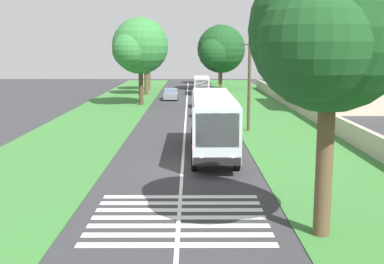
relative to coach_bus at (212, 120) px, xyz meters
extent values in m
plane|color=#333335|center=(-3.57, 1.80, -2.15)|extent=(160.00, 160.00, 0.00)
cube|color=#387533|center=(11.43, 10.00, -2.13)|extent=(120.00, 8.00, 0.04)
cube|color=#387533|center=(11.43, -6.40, -2.13)|extent=(120.00, 8.00, 0.04)
cube|color=silver|center=(11.43, 1.80, -2.14)|extent=(110.00, 0.16, 0.01)
cube|color=silver|center=(-0.03, 0.00, -0.05)|extent=(11.00, 2.50, 2.90)
cube|color=slate|center=(0.27, 0.00, 0.48)|extent=(9.68, 2.54, 0.85)
cube|color=slate|center=(-5.49, 0.00, 0.30)|extent=(0.08, 2.20, 1.74)
cube|color=red|center=(-0.03, 0.00, -1.05)|extent=(10.78, 2.53, 0.36)
cube|color=silver|center=(-0.03, 0.00, 1.49)|extent=(10.56, 2.30, 0.18)
cube|color=black|center=(-5.61, 0.00, -1.28)|extent=(0.16, 2.40, 0.40)
sphere|color=#F2EDCC|center=(-5.55, 0.80, -1.15)|extent=(0.24, 0.24, 0.24)
sphere|color=#F2EDCC|center=(-5.55, -0.81, -1.15)|extent=(0.24, 0.24, 0.24)
cylinder|color=black|center=(-3.93, 1.15, -1.60)|extent=(1.10, 0.32, 1.10)
cylinder|color=black|center=(3.47, 1.15, -1.60)|extent=(1.10, 0.32, 1.10)
cylinder|color=black|center=(-3.93, -1.15, -1.60)|extent=(1.10, 0.32, 1.10)
cylinder|color=black|center=(3.47, -1.15, -1.60)|extent=(1.10, 0.32, 1.10)
cube|color=silver|center=(-14.15, 1.80, -2.14)|extent=(0.45, 6.80, 0.01)
cube|color=silver|center=(-13.25, 1.80, -2.14)|extent=(0.45, 6.80, 0.01)
cube|color=silver|center=(-12.35, 1.80, -2.14)|extent=(0.45, 6.80, 0.01)
cube|color=silver|center=(-11.45, 1.80, -2.14)|extent=(0.45, 6.80, 0.01)
cube|color=silver|center=(-10.55, 1.80, -2.14)|extent=(0.45, 6.80, 0.01)
cube|color=silver|center=(-9.65, 1.80, -2.14)|extent=(0.45, 6.80, 0.01)
cube|color=silver|center=(-8.75, 1.80, -2.14)|extent=(0.45, 6.80, 0.01)
cube|color=gray|center=(16.88, -0.07, -1.62)|extent=(4.30, 1.75, 0.70)
cube|color=slate|center=(16.78, -0.07, -0.99)|extent=(2.00, 1.61, 0.55)
cylinder|color=black|center=(15.53, 0.71, -1.83)|extent=(0.64, 0.22, 0.64)
cylinder|color=black|center=(18.23, 0.71, -1.83)|extent=(0.64, 0.22, 0.64)
cylinder|color=black|center=(15.53, -0.85, -1.83)|extent=(0.64, 0.22, 0.64)
cylinder|color=black|center=(18.23, -0.85, -1.83)|extent=(0.64, 0.22, 0.64)
cube|color=navy|center=(25.17, 0.12, -1.62)|extent=(4.30, 1.75, 0.70)
cube|color=slate|center=(25.07, 0.12, -0.99)|extent=(2.00, 1.61, 0.55)
cylinder|color=black|center=(23.82, 0.90, -1.83)|extent=(0.64, 0.22, 0.64)
cylinder|color=black|center=(26.52, 0.90, -1.83)|extent=(0.64, 0.22, 0.64)
cylinder|color=black|center=(23.82, -0.66, -1.83)|extent=(0.64, 0.22, 0.64)
cylinder|color=black|center=(26.52, -0.66, -1.83)|extent=(0.64, 0.22, 0.64)
cube|color=gray|center=(33.16, 3.88, -1.62)|extent=(4.30, 1.75, 0.70)
cube|color=slate|center=(33.06, 3.88, -0.99)|extent=(2.00, 1.61, 0.55)
cylinder|color=black|center=(31.81, 4.66, -1.83)|extent=(0.64, 0.22, 0.64)
cylinder|color=black|center=(34.51, 4.66, -1.83)|extent=(0.64, 0.22, 0.64)
cylinder|color=black|center=(31.81, 3.10, -1.83)|extent=(0.64, 0.22, 0.64)
cylinder|color=black|center=(34.51, 3.10, -1.83)|extent=(0.64, 0.22, 0.64)
cube|color=silver|center=(40.77, -0.22, -0.67)|extent=(6.00, 2.10, 2.10)
cube|color=slate|center=(40.97, -0.22, -0.29)|extent=(5.04, 2.13, 0.70)
cube|color=slate|center=(37.80, -0.22, -0.46)|extent=(0.06, 1.76, 1.18)
cylinder|color=black|center=(38.87, 0.73, -1.77)|extent=(0.76, 0.24, 0.76)
cylinder|color=black|center=(42.67, 0.73, -1.77)|extent=(0.76, 0.24, 0.76)
cylinder|color=black|center=(38.87, -1.17, -1.77)|extent=(0.76, 0.24, 0.76)
cylinder|color=black|center=(42.67, -1.17, -1.77)|extent=(0.76, 0.24, 0.76)
cylinder|color=brown|center=(39.46, 7.57, 0.40)|extent=(0.60, 0.60, 5.01)
sphere|color=#337A38|center=(39.46, 7.57, 4.29)|extent=(5.05, 5.05, 5.05)
sphere|color=#337A38|center=(40.98, 7.57, 3.91)|extent=(3.07, 3.07, 3.07)
sphere|color=#337A38|center=(38.20, 8.33, 3.91)|extent=(3.00, 3.00, 3.00)
cylinder|color=brown|center=(47.97, 7.96, 0.20)|extent=(0.57, 0.57, 4.60)
sphere|color=#286B2D|center=(47.97, 7.96, 3.77)|extent=(4.61, 4.61, 4.61)
sphere|color=#286B2D|center=(49.35, 7.96, 3.42)|extent=(3.28, 3.28, 3.28)
sphere|color=#286B2D|center=(46.81, 8.65, 3.42)|extent=(3.26, 3.26, 3.26)
cylinder|color=#4C3826|center=(26.96, 7.10, 0.40)|extent=(0.51, 0.51, 5.00)
sphere|color=#337A38|center=(26.96, 7.10, 4.67)|extent=(6.43, 6.43, 6.43)
sphere|color=#337A38|center=(28.89, 7.10, 4.18)|extent=(4.46, 4.46, 4.46)
sphere|color=#337A38|center=(25.35, 8.06, 4.18)|extent=(4.04, 4.04, 4.04)
cylinder|color=brown|center=(-13.32, -3.25, 0.67)|extent=(0.59, 0.59, 5.56)
sphere|color=#19471E|center=(-13.32, -3.25, 4.95)|extent=(5.43, 5.43, 5.43)
sphere|color=#19471E|center=(-11.69, -3.25, 4.54)|extent=(3.31, 3.31, 3.31)
sphere|color=#19471E|center=(-14.67, -2.43, 4.54)|extent=(3.62, 3.62, 3.62)
cylinder|color=#4C3826|center=(59.98, -3.99, 1.26)|extent=(0.50, 0.50, 6.74)
sphere|color=#19471E|center=(59.98, -3.99, 6.06)|extent=(5.19, 5.19, 5.19)
sphere|color=#19471E|center=(61.53, -3.99, 5.67)|extent=(2.98, 2.98, 2.98)
sphere|color=#19471E|center=(58.68, -3.21, 5.67)|extent=(3.67, 3.67, 3.67)
cylinder|color=brown|center=(47.89, -3.48, 0.06)|extent=(0.43, 0.43, 4.33)
sphere|color=#19471E|center=(47.89, -3.48, 4.29)|extent=(7.51, 7.51, 7.51)
sphere|color=#19471E|center=(50.14, -3.48, 3.73)|extent=(5.18, 5.18, 5.18)
sphere|color=#19471E|center=(46.01, -2.35, 3.73)|extent=(4.78, 4.78, 4.78)
cylinder|color=#473828|center=(8.73, -3.26, 1.57)|extent=(0.24, 0.24, 7.36)
cube|color=#3D3326|center=(8.73, -3.26, 4.65)|extent=(0.12, 1.40, 0.12)
cube|color=#B2A893|center=(16.43, -9.80, -1.40)|extent=(70.00, 0.40, 1.41)
cube|color=beige|center=(23.25, -15.51, 0.85)|extent=(11.44, 9.01, 5.99)
cube|color=brown|center=(23.25, -15.51, 4.35)|extent=(12.04, 9.61, 1.01)
camera|label=1|loc=(-29.61, 1.35, 4.35)|focal=45.65mm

